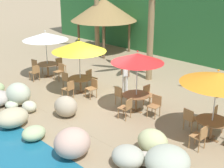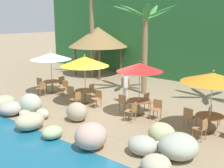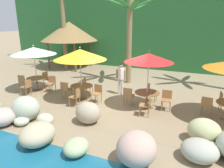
{
  "view_description": "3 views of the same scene",
  "coord_description": "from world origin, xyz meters",
  "px_view_note": "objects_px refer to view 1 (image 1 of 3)",
  "views": [
    {
      "loc": [
        8.76,
        -8.95,
        5.56
      ],
      "look_at": [
        0.15,
        -0.17,
        0.96
      ],
      "focal_mm": 49.77,
      "sensor_mm": 36.0,
      "label": 1
    },
    {
      "loc": [
        8.59,
        -10.55,
        4.53
      ],
      "look_at": [
        -0.2,
        -0.06,
        1.31
      ],
      "focal_mm": 46.73,
      "sensor_mm": 36.0,
      "label": 2
    },
    {
      "loc": [
        3.34,
        -8.64,
        3.81
      ],
      "look_at": [
        -0.29,
        -0.16,
        1.0
      ],
      "focal_mm": 33.77,
      "sensor_mm": 36.0,
      "label": 3
    }
  ],
  "objects_px": {
    "chair_red_inland": "(148,94)",
    "umbrella_red": "(137,58)",
    "umbrella_white": "(45,36)",
    "chair_yellow_inland": "(91,77)",
    "chair_red_left": "(120,94)",
    "chair_red_right": "(127,107)",
    "chair_orange_left": "(190,118)",
    "waiter_in_white": "(125,73)",
    "dining_table_white": "(48,66)",
    "chair_white_left": "(36,65)",
    "dining_table_orange": "(212,123)",
    "chair_white_right": "(35,72)",
    "chair_yellow_left": "(67,79)",
    "chair_orange_right": "(200,136)",
    "chair_red_seaward": "(155,104)",
    "umbrella_yellow": "(79,46)",
    "chair_yellow_right": "(69,88)",
    "palm_tree_second": "(152,9)",
    "dining_table_red": "(136,97)",
    "palapa_hut": "(104,10)",
    "chair_white_inland": "(60,64)",
    "dining_table_yellow": "(80,80)",
    "chair_orange_inland": "(217,116)",
    "chair_yellow_seaward": "(93,87)",
    "umbrella_orange": "(218,78)",
    "chair_white_seaward": "(60,70)"
  },
  "relations": [
    {
      "from": "chair_red_right",
      "to": "palapa_hut",
      "type": "height_order",
      "value": "palapa_hut"
    },
    {
      "from": "chair_yellow_inland",
      "to": "dining_table_orange",
      "type": "relative_size",
      "value": 0.79
    },
    {
      "from": "dining_table_orange",
      "to": "chair_orange_right",
      "type": "distance_m",
      "value": 0.86
    },
    {
      "from": "chair_white_inland",
      "to": "umbrella_red",
      "type": "distance_m",
      "value": 6.57
    },
    {
      "from": "umbrella_orange",
      "to": "umbrella_yellow",
      "type": "bearing_deg",
      "value": -177.03
    },
    {
      "from": "waiter_in_white",
      "to": "palapa_hut",
      "type": "bearing_deg",
      "value": 143.1
    },
    {
      "from": "umbrella_white",
      "to": "chair_red_seaward",
      "type": "bearing_deg",
      "value": 1.57
    },
    {
      "from": "dining_table_white",
      "to": "chair_white_right",
      "type": "bearing_deg",
      "value": -83.93
    },
    {
      "from": "dining_table_white",
      "to": "umbrella_yellow",
      "type": "bearing_deg",
      "value": -4.8
    },
    {
      "from": "chair_yellow_inland",
      "to": "chair_yellow_left",
      "type": "relative_size",
      "value": 1.0
    },
    {
      "from": "dining_table_white",
      "to": "chair_white_left",
      "type": "height_order",
      "value": "chair_white_left"
    },
    {
      "from": "chair_red_inland",
      "to": "umbrella_red",
      "type": "bearing_deg",
      "value": -87.18
    },
    {
      "from": "chair_white_left",
      "to": "chair_orange_left",
      "type": "bearing_deg",
      "value": 1.83
    },
    {
      "from": "dining_table_yellow",
      "to": "waiter_in_white",
      "type": "relative_size",
      "value": 0.65
    },
    {
      "from": "chair_yellow_left",
      "to": "dining_table_red",
      "type": "xyz_separation_m",
      "value": [
        4.04,
        0.44,
        0.1
      ]
    },
    {
      "from": "dining_table_yellow",
      "to": "chair_red_left",
      "type": "bearing_deg",
      "value": 5.49
    },
    {
      "from": "chair_red_left",
      "to": "chair_orange_left",
      "type": "relative_size",
      "value": 1.0
    },
    {
      "from": "chair_orange_right",
      "to": "chair_red_seaward",
      "type": "bearing_deg",
      "value": 159.16
    },
    {
      "from": "umbrella_white",
      "to": "palapa_hut",
      "type": "xyz_separation_m",
      "value": [
        -1.74,
        5.94,
        0.7
      ]
    },
    {
      "from": "chair_red_inland",
      "to": "chair_orange_right",
      "type": "bearing_deg",
      "value": -25.86
    },
    {
      "from": "dining_table_yellow",
      "to": "chair_yellow_right",
      "type": "xyz_separation_m",
      "value": [
        0.2,
        -0.83,
        -0.1
      ]
    },
    {
      "from": "chair_yellow_inland",
      "to": "umbrella_red",
      "type": "height_order",
      "value": "umbrella_red"
    },
    {
      "from": "chair_red_seaward",
      "to": "waiter_in_white",
      "type": "distance_m",
      "value": 2.81
    },
    {
      "from": "umbrella_red",
      "to": "waiter_in_white",
      "type": "height_order",
      "value": "umbrella_red"
    },
    {
      "from": "chair_yellow_seaward",
      "to": "chair_orange_inland",
      "type": "xyz_separation_m",
      "value": [
        5.46,
        1.17,
        0.0
      ]
    },
    {
      "from": "chair_white_inland",
      "to": "dining_table_red",
      "type": "xyz_separation_m",
      "value": [
        6.27,
        -0.82,
        0.1
      ]
    },
    {
      "from": "chair_white_seaward",
      "to": "umbrella_red",
      "type": "distance_m",
      "value": 5.69
    },
    {
      "from": "umbrella_white",
      "to": "chair_yellow_inland",
      "type": "relative_size",
      "value": 2.93
    },
    {
      "from": "chair_yellow_right",
      "to": "palm_tree_second",
      "type": "distance_m",
      "value": 5.65
    },
    {
      "from": "chair_white_seaward",
      "to": "chair_orange_right",
      "type": "bearing_deg",
      "value": -6.26
    },
    {
      "from": "chair_yellow_left",
      "to": "chair_red_seaward",
      "type": "relative_size",
      "value": 1.0
    },
    {
      "from": "chair_white_inland",
      "to": "umbrella_red",
      "type": "relative_size",
      "value": 0.34
    },
    {
      "from": "chair_red_left",
      "to": "chair_red_right",
      "type": "height_order",
      "value": "same"
    },
    {
      "from": "chair_yellow_right",
      "to": "dining_table_red",
      "type": "relative_size",
      "value": 0.79
    },
    {
      "from": "chair_white_seaward",
      "to": "chair_white_left",
      "type": "distance_m",
      "value": 1.71
    },
    {
      "from": "chair_white_right",
      "to": "chair_yellow_left",
      "type": "distance_m",
      "value": 2.15
    },
    {
      "from": "chair_white_left",
      "to": "chair_red_left",
      "type": "bearing_deg",
      "value": 1.6
    },
    {
      "from": "chair_white_right",
      "to": "chair_orange_inland",
      "type": "relative_size",
      "value": 1.0
    },
    {
      "from": "waiter_in_white",
      "to": "palm_tree_second",
      "type": "bearing_deg",
      "value": 98.61
    },
    {
      "from": "dining_table_white",
      "to": "chair_yellow_inland",
      "type": "height_order",
      "value": "chair_yellow_inland"
    },
    {
      "from": "chair_white_right",
      "to": "dining_table_yellow",
      "type": "height_order",
      "value": "chair_white_right"
    },
    {
      "from": "dining_table_orange",
      "to": "palapa_hut",
      "type": "xyz_separation_m",
      "value": [
        -11.29,
        5.86,
        2.32
      ]
    },
    {
      "from": "chair_red_seaward",
      "to": "dining_table_yellow",
      "type": "bearing_deg",
      "value": -173.67
    },
    {
      "from": "umbrella_red",
      "to": "chair_yellow_right",
      "type": "bearing_deg",
      "value": -159.6
    },
    {
      "from": "chair_red_left",
      "to": "chair_orange_left",
      "type": "height_order",
      "value": "same"
    },
    {
      "from": "umbrella_red",
      "to": "dining_table_orange",
      "type": "relative_size",
      "value": 2.35
    },
    {
      "from": "dining_table_red",
      "to": "chair_red_left",
      "type": "height_order",
      "value": "chair_red_left"
    },
    {
      "from": "chair_yellow_right",
      "to": "chair_yellow_seaward",
      "type": "bearing_deg",
      "value": 51.9
    },
    {
      "from": "chair_orange_right",
      "to": "waiter_in_white",
      "type": "height_order",
      "value": "waiter_in_white"
    },
    {
      "from": "chair_orange_inland",
      "to": "palapa_hut",
      "type": "height_order",
      "value": "palapa_hut"
    }
  ]
}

